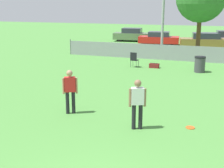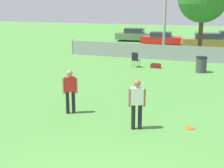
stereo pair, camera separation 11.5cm
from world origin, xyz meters
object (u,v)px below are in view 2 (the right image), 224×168
player_thrower_red (70,89)px  frisbee_disc (190,128)px  parked_car_tan (208,41)px  folding_chair_sideline (136,59)px  trash_bin (201,64)px  player_receiver_white (137,101)px  gear_bag_sideline (156,66)px  parked_car_red (161,38)px  parked_car_olive (134,35)px

player_thrower_red → frisbee_disc: bearing=-28.2°
parked_car_tan → frisbee_disc: bearing=-98.0°
folding_chair_sideline → parked_car_tan: parked_car_tan is taller
trash_bin → parked_car_tan: (-0.56, 11.18, 0.22)m
player_receiver_white → gear_bag_sideline: player_receiver_white is taller
player_receiver_white → frisbee_disc: player_receiver_white is taller
player_receiver_white → parked_car_tan: bearing=64.4°
parked_car_tan → folding_chair_sideline: bearing=-118.7°
player_thrower_red → parked_car_red: player_thrower_red is taller
frisbee_disc → folding_chair_sideline: 10.24m
parked_car_tan → player_receiver_white: bearing=-102.5°
gear_bag_sideline → parked_car_tan: parked_car_tan is taller
player_receiver_white → frisbee_disc: bearing=-1.5°
gear_bag_sideline → parked_car_tan: bearing=78.3°
player_thrower_red → player_receiver_white: bearing=-41.6°
frisbee_disc → trash_bin: trash_bin is taller
player_receiver_white → trash_bin: (0.99, 9.70, -0.46)m
frisbee_disc → parked_car_red: size_ratio=0.07×
frisbee_disc → trash_bin: bearing=93.8°
player_receiver_white → parked_car_olive: (-7.63, 24.12, -0.23)m
player_thrower_red → parked_car_red: bearing=64.4°
trash_bin → player_thrower_red: bearing=-111.8°
parked_car_olive → player_receiver_white: bearing=-79.5°
player_receiver_white → parked_car_olive: bearing=83.1°
player_thrower_red → frisbee_disc: size_ratio=5.58×
gear_bag_sideline → parked_car_red: bearing=101.1°
parked_car_tan → player_thrower_red: bearing=-110.0°
parked_car_olive → parked_car_red: 4.11m
parked_car_olive → trash_bin: bearing=-66.2°
player_receiver_white → parked_car_olive: 25.30m
folding_chair_sideline → trash_bin: folding_chair_sideline is taller
parked_car_red → player_receiver_white: bearing=-86.7°
parked_car_olive → parked_car_tan: bearing=-28.9°
trash_bin → gear_bag_sideline: 2.84m
parked_car_red → trash_bin: bearing=-74.6°
player_receiver_white → parked_car_tan: player_receiver_white is taller
player_receiver_white → frisbee_disc: (1.58, 0.67, -0.91)m
player_thrower_red → parked_car_tan: size_ratio=0.33×
gear_bag_sideline → parked_car_tan: size_ratio=0.12×
parked_car_tan → trash_bin: bearing=-98.4°
player_thrower_red → frisbee_disc: (4.25, 0.10, -0.91)m
folding_chair_sideline → parked_car_olive: (-4.58, 14.33, 0.16)m
parked_car_tan → parked_car_red: bearing=155.6°
player_receiver_white → parked_car_red: 22.33m
frisbee_disc → folding_chair_sideline: folding_chair_sideline is taller
frisbee_disc → gear_bag_sideline: 9.98m
frisbee_disc → gear_bag_sideline: bearing=109.9°
folding_chair_sideline → frisbee_disc: bearing=122.8°
player_thrower_red → trash_bin: player_thrower_red is taller
player_thrower_red → trash_bin: (3.66, 9.13, -0.46)m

